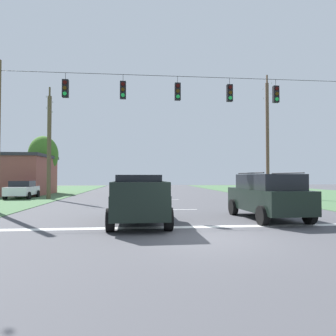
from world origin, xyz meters
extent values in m
plane|color=#47474C|center=(0.00, 0.00, 0.00)|extent=(120.00, 120.00, 0.00)
cube|color=white|center=(0.00, 2.04, 0.00)|extent=(15.97, 0.45, 0.01)
cube|color=white|center=(0.00, 8.04, 0.00)|extent=(2.50, 0.15, 0.01)
cube|color=white|center=(0.00, 15.57, 0.00)|extent=(2.50, 0.15, 0.01)
cube|color=white|center=(0.00, 21.61, 0.00)|extent=(2.50, 0.15, 0.01)
cube|color=white|center=(0.00, 30.27, 0.00)|extent=(2.50, 0.15, 0.01)
cube|color=white|center=(0.00, 34.93, 0.00)|extent=(2.50, 0.15, 0.01)
cylinder|color=black|center=(0.08, 7.32, 7.41)|extent=(18.91, 0.02, 0.02)
cylinder|color=black|center=(-5.97, 7.32, 7.22)|extent=(0.02, 0.02, 0.38)
cube|color=black|center=(-5.97, 7.32, 6.55)|extent=(0.32, 0.24, 0.95)
cylinder|color=#310503|center=(-5.97, 7.18, 6.85)|extent=(0.20, 0.04, 0.20)
cylinder|color=#352203|center=(-5.97, 7.18, 6.55)|extent=(0.20, 0.04, 0.20)
cylinder|color=green|center=(-5.97, 7.18, 6.25)|extent=(0.20, 0.04, 0.20)
cylinder|color=black|center=(-2.93, 7.32, 7.22)|extent=(0.02, 0.02, 0.38)
cube|color=black|center=(-2.93, 7.32, 6.55)|extent=(0.32, 0.24, 0.95)
cylinder|color=#310503|center=(-2.93, 7.18, 6.85)|extent=(0.20, 0.04, 0.20)
cylinder|color=#352203|center=(-2.93, 7.18, 6.55)|extent=(0.20, 0.04, 0.20)
cylinder|color=green|center=(-2.93, 7.18, 6.25)|extent=(0.20, 0.04, 0.20)
cylinder|color=black|center=(0.04, 7.32, 7.22)|extent=(0.02, 0.02, 0.38)
cube|color=black|center=(0.04, 7.32, 6.55)|extent=(0.32, 0.24, 0.95)
cylinder|color=#310503|center=(0.04, 7.18, 6.85)|extent=(0.20, 0.04, 0.20)
cylinder|color=#352203|center=(0.04, 7.18, 6.55)|extent=(0.20, 0.04, 0.20)
cylinder|color=green|center=(0.04, 7.18, 6.25)|extent=(0.20, 0.04, 0.20)
cylinder|color=black|center=(2.98, 7.32, 7.22)|extent=(0.02, 0.02, 0.38)
cube|color=black|center=(2.98, 7.32, 6.55)|extent=(0.32, 0.24, 0.95)
cylinder|color=#310503|center=(2.98, 7.18, 6.85)|extent=(0.20, 0.04, 0.20)
cylinder|color=#352203|center=(2.98, 7.18, 6.55)|extent=(0.20, 0.04, 0.20)
cylinder|color=green|center=(2.98, 7.18, 6.25)|extent=(0.20, 0.04, 0.20)
cylinder|color=black|center=(5.67, 7.32, 7.22)|extent=(0.02, 0.02, 0.38)
cube|color=black|center=(5.67, 7.32, 6.55)|extent=(0.32, 0.24, 0.95)
cylinder|color=#310503|center=(5.67, 7.18, 6.85)|extent=(0.20, 0.04, 0.20)
cylinder|color=#352203|center=(5.67, 7.18, 6.55)|extent=(0.20, 0.04, 0.20)
cylinder|color=green|center=(5.67, 7.18, 6.25)|extent=(0.20, 0.04, 0.20)
cube|color=black|center=(-2.09, 3.23, 0.82)|extent=(2.09, 5.43, 0.85)
cube|color=black|center=(-2.10, 3.88, 1.60)|extent=(1.88, 1.93, 0.70)
cube|color=black|center=(-3.00, 1.86, 1.48)|extent=(0.14, 2.38, 0.45)
cube|color=black|center=(-1.12, 1.89, 1.48)|extent=(0.14, 2.38, 0.45)
cube|color=black|center=(-2.04, 0.58, 1.48)|extent=(1.96, 0.13, 0.45)
cylinder|color=black|center=(-3.12, 5.05, 0.40)|extent=(0.29, 0.80, 0.80)
cylinder|color=black|center=(-1.12, 5.08, 0.40)|extent=(0.29, 0.80, 0.80)
cylinder|color=black|center=(-3.05, 1.38, 0.40)|extent=(0.29, 0.80, 0.80)
cylinder|color=black|center=(-1.06, 1.41, 0.40)|extent=(0.29, 0.80, 0.80)
cube|color=black|center=(3.57, 3.82, 0.85)|extent=(2.12, 4.87, 0.95)
cube|color=black|center=(3.58, 3.67, 1.66)|extent=(1.91, 3.26, 0.65)
cylinder|color=black|center=(2.73, 3.64, 2.03)|extent=(0.15, 2.72, 0.05)
cylinder|color=black|center=(4.43, 3.70, 2.03)|extent=(0.15, 2.72, 0.05)
cylinder|color=black|center=(2.54, 5.41, 0.38)|extent=(0.29, 0.77, 0.76)
cylinder|color=black|center=(4.49, 5.48, 0.38)|extent=(0.29, 0.77, 0.76)
cylinder|color=black|center=(2.66, 2.15, 0.38)|extent=(0.29, 0.77, 0.76)
cylinder|color=black|center=(4.61, 2.22, 0.38)|extent=(0.29, 0.77, 0.76)
cube|color=silver|center=(-11.97, 18.10, 0.67)|extent=(2.07, 4.40, 0.70)
cube|color=black|center=(-11.97, 18.10, 1.27)|extent=(1.75, 2.20, 0.50)
cylinder|color=black|center=(-10.98, 16.74, 0.32)|extent=(0.26, 0.65, 0.64)
cylinder|color=black|center=(-12.78, 16.63, 0.32)|extent=(0.26, 0.65, 0.64)
cylinder|color=black|center=(-11.16, 19.57, 0.32)|extent=(0.26, 0.65, 0.64)
cylinder|color=black|center=(-12.95, 19.46, 0.32)|extent=(0.26, 0.65, 0.64)
cylinder|color=brown|center=(9.44, 17.05, 5.15)|extent=(0.29, 0.29, 10.30)
cube|color=brown|center=(9.44, 17.05, 9.90)|extent=(0.12, 0.12, 2.29)
cylinder|color=#B2B7BC|center=(9.44, 17.97, 10.02)|extent=(0.08, 0.08, 0.12)
cylinder|color=#B2B7BC|center=(9.44, 16.14, 10.02)|extent=(0.08, 0.08, 0.12)
cube|color=brown|center=(9.44, 17.05, 9.00)|extent=(0.12, 0.12, 1.95)
cylinder|color=#B2B7BC|center=(9.44, 17.83, 9.12)|extent=(0.08, 0.08, 0.12)
cylinder|color=#B2B7BC|center=(9.44, 16.27, 9.12)|extent=(0.08, 0.08, 0.12)
cylinder|color=brown|center=(-9.52, 17.12, 4.32)|extent=(0.33, 0.33, 8.64)
cube|color=brown|center=(-9.52, 17.12, 8.24)|extent=(0.12, 0.12, 2.32)
cylinder|color=#B2B7BC|center=(-9.52, 18.04, 8.36)|extent=(0.08, 0.08, 0.12)
cylinder|color=#B2B7BC|center=(-9.52, 16.19, 8.36)|extent=(0.08, 0.08, 0.12)
cube|color=brown|center=(-9.52, 17.12, 7.34)|extent=(0.12, 0.12, 2.05)
cylinder|color=#B2B7BC|center=(-9.52, 17.94, 7.46)|extent=(0.08, 0.08, 0.12)
cylinder|color=#B2B7BC|center=(-9.52, 16.30, 7.46)|extent=(0.08, 0.08, 0.12)
cylinder|color=brown|center=(-12.70, 26.26, 1.58)|extent=(0.39, 0.39, 3.16)
ellipsoid|color=#3A6D22|center=(-12.70, 26.26, 4.33)|extent=(3.23, 3.23, 4.23)
camera|label=1|loc=(-2.13, -9.25, 1.88)|focal=32.74mm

